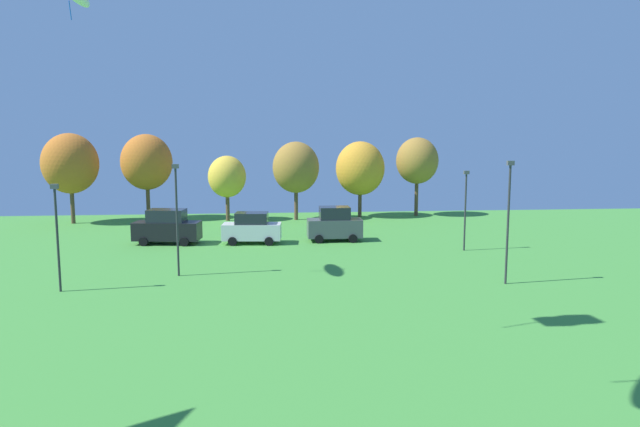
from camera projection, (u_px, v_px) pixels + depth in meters
name	position (u px, v px, depth m)	size (l,w,h in m)	color
parked_car_leftmost	(167.00, 227.00, 41.55)	(4.95, 2.46, 2.55)	black
parked_car_second_from_left	(252.00, 228.00, 41.70)	(4.37, 2.29, 2.30)	silver
parked_car_third_from_left	(335.00, 224.00, 42.74)	(4.06, 2.04, 2.60)	#4C5156
light_post_0	(177.00, 213.00, 31.52)	(0.36, 0.20, 6.26)	#2D2D33
light_post_1	(508.00, 215.00, 29.75)	(0.36, 0.20, 6.51)	#2D2D33
light_post_2	(465.00, 205.00, 38.84)	(0.36, 0.20, 5.50)	#2D2D33
light_post_3	(57.00, 231.00, 28.29)	(0.36, 0.20, 5.43)	#2D2D33
treeline_tree_0	(70.00, 164.00, 51.13)	(4.93, 4.93, 8.15)	brown
treeline_tree_1	(147.00, 162.00, 53.51)	(4.75, 4.75, 8.08)	brown
treeline_tree_2	(227.00, 177.00, 53.07)	(3.53, 3.53, 6.08)	brown
treeline_tree_3	(296.00, 167.00, 53.55)	(4.38, 4.38, 7.38)	brown
treeline_tree_4	(360.00, 168.00, 55.62)	(4.76, 4.76, 7.40)	brown
treeline_tree_5	(417.00, 161.00, 56.40)	(4.17, 4.17, 7.78)	brown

